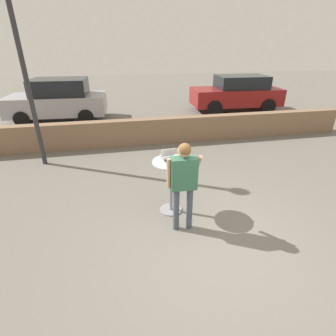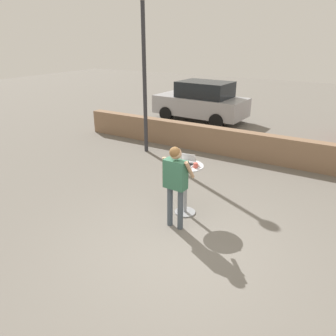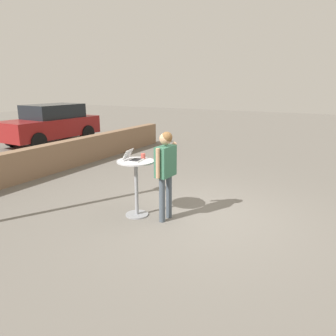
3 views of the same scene
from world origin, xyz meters
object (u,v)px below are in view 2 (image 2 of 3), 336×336
at_px(standing_person, 175,177).
at_px(street_lamp, 144,54).
at_px(cafe_table, 186,182).
at_px(parked_car_near_street, 202,101).
at_px(laptop, 187,162).
at_px(coffee_mug, 196,165).

relative_size(standing_person, street_lamp, 0.35).
height_order(cafe_table, parked_car_near_street, parked_car_near_street).
bearing_deg(parked_car_near_street, street_lamp, -86.76).
bearing_deg(laptop, cafe_table, -81.69).
bearing_deg(coffee_mug, parked_car_near_street, 114.60).
xyz_separation_m(parked_car_near_street, street_lamp, (0.26, -4.66, 2.16)).
relative_size(coffee_mug, parked_car_near_street, 0.03).
relative_size(coffee_mug, standing_person, 0.07).
xyz_separation_m(cafe_table, standing_person, (0.09, -0.59, 0.34)).
bearing_deg(coffee_mug, street_lamp, 137.68).
height_order(standing_person, street_lamp, street_lamp).
xyz_separation_m(coffee_mug, standing_person, (-0.13, -0.57, -0.08)).
relative_size(standing_person, parked_car_near_street, 0.41).
relative_size(cafe_table, standing_person, 0.65).
bearing_deg(standing_person, parked_car_near_street, 112.27).
bearing_deg(street_lamp, standing_person, -48.61).
height_order(coffee_mug, parked_car_near_street, parked_car_near_street).
bearing_deg(laptop, street_lamp, 136.36).
bearing_deg(parked_car_near_street, cafe_table, -66.74).
xyz_separation_m(cafe_table, street_lamp, (-2.98, 2.90, 2.28)).
bearing_deg(parked_car_near_street, laptop, -66.64).
height_order(coffee_mug, standing_person, standing_person).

